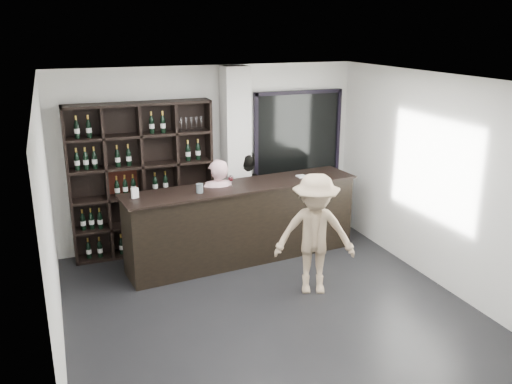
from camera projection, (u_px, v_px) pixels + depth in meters
name	position (u px, v px, depth m)	size (l,w,h in m)	color
floor	(274.00, 315.00, 6.84)	(5.00, 5.50, 0.01)	black
wine_shelf	(142.00, 180.00, 8.38)	(2.20, 0.35, 2.40)	black
structural_column	(236.00, 158.00, 8.73)	(0.40, 0.40, 2.90)	silver
glass_panel	(297.00, 152.00, 9.35)	(1.60, 0.08, 2.10)	black
tasting_counter	(243.00, 222.00, 8.29)	(3.65, 0.75, 1.20)	black
taster_pink	(218.00, 211.00, 8.20)	(0.59, 0.38, 1.61)	#FFC0C8
taster_black	(244.00, 198.00, 8.90)	(0.75, 0.59, 1.55)	black
customer	(315.00, 234.00, 7.20)	(1.07, 0.62, 1.66)	tan
wine_glass	(231.00, 180.00, 8.02)	(0.08, 0.08, 0.19)	white
spit_cup	(200.00, 188.00, 7.71)	(0.10, 0.10, 0.13)	#A0B5BF
napkin_stack	(301.00, 176.00, 8.53)	(0.13, 0.13, 0.02)	white
card_stand	(135.00, 193.00, 7.48)	(0.10, 0.05, 0.14)	white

